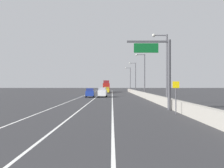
% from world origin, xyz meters
% --- Properties ---
extents(ground_plane, '(320.00, 320.00, 0.00)m').
position_xyz_m(ground_plane, '(0.00, 64.00, 0.00)').
color(ground_plane, '#2D2D30').
extents(lane_stripe_left, '(0.16, 130.00, 0.00)m').
position_xyz_m(lane_stripe_left, '(-5.50, 55.00, 0.00)').
color(lane_stripe_left, silver).
rests_on(lane_stripe_left, ground_plane).
extents(lane_stripe_center, '(0.16, 130.00, 0.00)m').
position_xyz_m(lane_stripe_center, '(-2.00, 55.00, 0.00)').
color(lane_stripe_center, silver).
rests_on(lane_stripe_center, ground_plane).
extents(lane_stripe_right, '(0.16, 130.00, 0.00)m').
position_xyz_m(lane_stripe_right, '(1.50, 55.00, 0.00)').
color(lane_stripe_right, silver).
rests_on(lane_stripe_right, ground_plane).
extents(jersey_barrier_right, '(0.60, 120.00, 1.10)m').
position_xyz_m(jersey_barrier_right, '(8.15, 40.00, 0.55)').
color(jersey_barrier_right, '#9E998E').
rests_on(jersey_barrier_right, ground_plane).
extents(overhead_sign_gantry, '(4.68, 0.36, 7.50)m').
position_xyz_m(overhead_sign_gantry, '(6.81, 23.26, 4.73)').
color(overhead_sign_gantry, '#47474C').
rests_on(overhead_sign_gantry, ground_plane).
extents(speed_advisory_sign, '(0.60, 0.11, 3.00)m').
position_xyz_m(speed_advisory_sign, '(7.25, 19.22, 1.76)').
color(speed_advisory_sign, '#4C4C51').
rests_on(speed_advisory_sign, ground_plane).
extents(lamp_post_right_second, '(2.14, 0.44, 9.66)m').
position_xyz_m(lamp_post_right_second, '(8.67, 30.91, 5.57)').
color(lamp_post_right_second, '#4C4C51').
rests_on(lamp_post_right_second, ground_plane).
extents(lamp_post_right_third, '(2.14, 0.44, 9.66)m').
position_xyz_m(lamp_post_right_third, '(8.48, 53.30, 5.57)').
color(lamp_post_right_third, '#4C4C51').
rests_on(lamp_post_right_third, ground_plane).
extents(lamp_post_right_fourth, '(2.14, 0.44, 9.66)m').
position_xyz_m(lamp_post_right_fourth, '(8.51, 75.69, 5.57)').
color(lamp_post_right_fourth, '#4C4C51').
rests_on(lamp_post_right_fourth, ground_plane).
extents(lamp_post_right_fifth, '(2.14, 0.44, 9.66)m').
position_xyz_m(lamp_post_right_fifth, '(8.48, 98.08, 5.57)').
color(lamp_post_right_fifth, '#4C4C51').
rests_on(lamp_post_right_fifth, ground_plane).
extents(car_blue_0, '(1.93, 4.41, 1.96)m').
position_xyz_m(car_blue_0, '(-3.32, 51.39, 0.98)').
color(car_blue_0, '#1E389E').
rests_on(car_blue_0, ground_plane).
extents(car_yellow_1, '(1.85, 4.15, 2.04)m').
position_xyz_m(car_yellow_1, '(-0.30, 78.12, 1.01)').
color(car_yellow_1, gold).
rests_on(car_yellow_1, ground_plane).
extents(car_white_2, '(1.95, 4.83, 2.12)m').
position_xyz_m(car_white_2, '(-0.62, 52.02, 1.05)').
color(car_white_2, white).
rests_on(car_white_2, ground_plane).
extents(box_truck, '(2.65, 9.25, 4.36)m').
position_xyz_m(box_truck, '(-0.67, 90.58, 2.00)').
color(box_truck, '#A51E19').
rests_on(box_truck, ground_plane).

